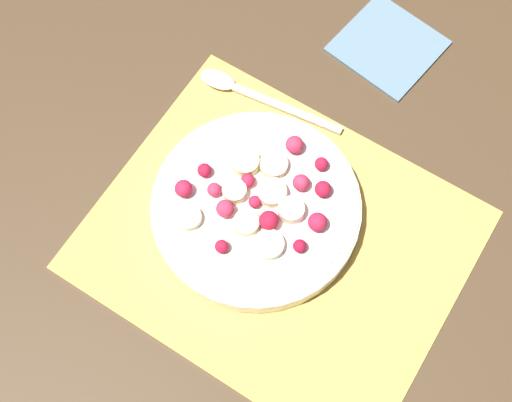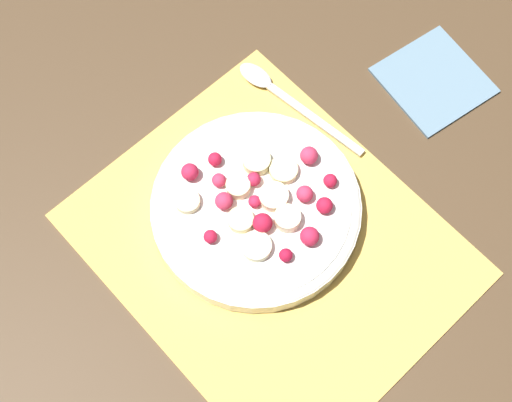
# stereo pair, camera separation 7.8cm
# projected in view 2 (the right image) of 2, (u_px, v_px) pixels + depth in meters

# --- Properties ---
(ground_plane) EXTENTS (3.00, 3.00, 0.00)m
(ground_plane) POSITION_uv_depth(u_px,v_px,m) (270.00, 245.00, 0.80)
(ground_plane) COLOR #4C3823
(placemat) EXTENTS (0.40, 0.33, 0.01)m
(placemat) POSITION_uv_depth(u_px,v_px,m) (270.00, 244.00, 0.80)
(placemat) COLOR #E0B251
(placemat) RESTS_ON ground_plane
(fruit_bowl) EXTENTS (0.24, 0.24, 0.05)m
(fruit_bowl) POSITION_uv_depth(u_px,v_px,m) (256.00, 207.00, 0.79)
(fruit_bowl) COLOR silver
(fruit_bowl) RESTS_ON placemat
(spoon) EXTENTS (0.19, 0.04, 0.01)m
(spoon) POSITION_uv_depth(u_px,v_px,m) (276.00, 91.00, 0.87)
(spoon) COLOR silver
(spoon) RESTS_ON placemat
(napkin) EXTENTS (0.13, 0.13, 0.01)m
(napkin) POSITION_uv_depth(u_px,v_px,m) (434.00, 80.00, 0.88)
(napkin) COLOR slate
(napkin) RESTS_ON ground_plane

